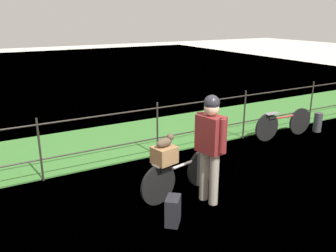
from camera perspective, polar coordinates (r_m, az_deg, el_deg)
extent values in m
plane|color=beige|center=(5.52, 9.66, -12.77)|extent=(60.00, 60.00, 0.00)
cube|color=#38702D|center=(8.27, -5.69, -1.95)|extent=(27.00, 2.40, 0.03)
plane|color=slate|center=(15.61, -17.57, 6.54)|extent=(30.00, 30.00, 0.00)
cylinder|color=#28231E|center=(6.37, -19.99, -3.72)|extent=(0.04, 0.04, 1.13)
cylinder|color=#28231E|center=(7.03, -1.72, -0.66)|extent=(0.04, 0.04, 1.13)
cylinder|color=#28231E|center=(8.27, 12.23, 1.74)|extent=(0.04, 0.04, 1.13)
cylinder|color=#28231E|center=(9.87, 22.14, 3.39)|extent=(0.04, 0.04, 1.13)
cylinder|color=#28231E|center=(7.08, -1.71, -1.97)|extent=(18.00, 0.03, 0.03)
cylinder|color=#28231E|center=(6.90, -1.76, 2.92)|extent=(18.00, 0.03, 0.03)
cylinder|color=black|center=(5.97, 5.50, -6.66)|extent=(0.64, 0.18, 0.64)
cylinder|color=black|center=(5.37, -1.57, -9.45)|extent=(0.64, 0.18, 0.64)
cylinder|color=#BCB7B2|center=(5.59, 2.18, -6.36)|extent=(0.74, 0.20, 0.04)
cube|color=black|center=(5.35, -0.60, -6.95)|extent=(0.21, 0.13, 0.06)
cube|color=slate|center=(5.31, -0.60, -6.05)|extent=(0.39, 0.23, 0.02)
cube|color=olive|center=(5.26, -0.61, -4.68)|extent=(0.38, 0.35, 0.26)
ellipsoid|color=#4C3D2D|center=(5.19, -0.61, -2.69)|extent=(0.30, 0.20, 0.13)
sphere|color=#4C3D2D|center=(5.24, 0.37, -1.79)|extent=(0.11, 0.11, 0.11)
cylinder|color=gray|center=(5.50, 5.86, -7.87)|extent=(0.14, 0.14, 0.82)
cylinder|color=gray|center=(5.38, 7.43, -8.53)|extent=(0.14, 0.14, 0.82)
cube|color=maroon|center=(5.18, 6.90, -1.30)|extent=(0.34, 0.45, 0.56)
cylinder|color=maroon|center=(5.31, 5.15, -0.44)|extent=(0.10, 0.10, 0.50)
cylinder|color=maroon|center=(5.04, 8.78, -1.60)|extent=(0.10, 0.10, 0.50)
sphere|color=tan|center=(5.07, 7.06, 2.88)|extent=(0.22, 0.22, 0.22)
sphere|color=black|center=(5.05, 7.09, 3.72)|extent=(0.23, 0.23, 0.23)
cube|color=black|center=(4.96, 0.80, -13.52)|extent=(0.32, 0.33, 0.40)
cylinder|color=#38383D|center=(9.42, 23.05, 0.56)|extent=(0.20, 0.20, 0.48)
cylinder|color=black|center=(9.03, 20.55, 0.71)|extent=(0.64, 0.07, 0.64)
cylinder|color=black|center=(8.30, 15.69, -0.22)|extent=(0.64, 0.07, 0.64)
cylinder|color=#9E2D2D|center=(8.61, 18.33, 1.39)|extent=(0.81, 0.07, 0.04)
cube|color=black|center=(8.32, 16.42, 1.35)|extent=(0.20, 0.10, 0.06)
cube|color=slate|center=(8.30, 16.47, 1.96)|extent=(0.37, 0.17, 0.02)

